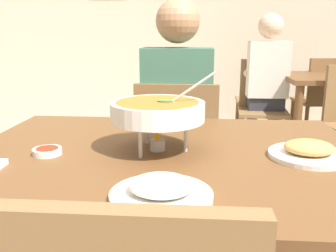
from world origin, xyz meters
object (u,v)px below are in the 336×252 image
(chair_bg_middle, at_px, (262,102))
(curry_bowl, at_px, (158,111))
(chair_diner_main, at_px, (177,153))
(chair_bg_window, at_px, (322,96))
(rice_plate, at_px, (161,190))
(patron_bg_middle, at_px, (267,77))
(chair_bg_right, at_px, (267,94))
(dining_table_main, at_px, (164,183))
(appetizer_plate, at_px, (309,151))
(sauce_dish, at_px, (47,151))
(diner_main, at_px, (178,109))

(chair_bg_middle, bearing_deg, curry_bowl, -107.57)
(chair_diner_main, relative_size, chair_bg_window, 1.00)
(curry_bowl, bearing_deg, rice_plate, -82.86)
(patron_bg_middle, bearing_deg, chair_bg_right, 77.99)
(dining_table_main, xyz_separation_m, chair_bg_window, (1.40, 2.78, -0.16))
(rice_plate, height_order, patron_bg_middle, patron_bg_middle)
(appetizer_plate, relative_size, chair_bg_middle, 0.27)
(dining_table_main, distance_m, rice_plate, 0.36)
(chair_bg_right, xyz_separation_m, chair_bg_window, (0.56, -0.06, 0.00))
(dining_table_main, xyz_separation_m, chair_bg_middle, (0.72, 2.37, -0.16))
(curry_bowl, relative_size, sauce_dish, 3.69)
(chair_bg_window, height_order, patron_bg_middle, patron_bg_middle)
(chair_diner_main, relative_size, patron_bg_middle, 0.69)
(appetizer_plate, height_order, patron_bg_middle, patron_bg_middle)
(dining_table_main, height_order, diner_main, diner_main)
(chair_diner_main, bearing_deg, sauce_dish, -113.74)
(appetizer_plate, relative_size, patron_bg_middle, 0.18)
(patron_bg_middle, bearing_deg, dining_table_main, -107.50)
(diner_main, xyz_separation_m, chair_bg_window, (1.40, 1.97, -0.24))
(dining_table_main, height_order, rice_plate, rice_plate)
(chair_diner_main, distance_m, chair_bg_window, 2.44)
(rice_plate, relative_size, chair_bg_right, 0.27)
(chair_diner_main, height_order, sauce_dish, chair_diner_main)
(appetizer_plate, bearing_deg, chair_bg_window, 71.09)
(chair_bg_middle, bearing_deg, chair_bg_window, 31.41)
(sauce_dish, distance_m, patron_bg_middle, 2.64)
(chair_bg_middle, bearing_deg, diner_main, -114.87)
(chair_diner_main, xyz_separation_m, diner_main, (0.00, 0.03, 0.24))
(dining_table_main, xyz_separation_m, chair_diner_main, (-0.00, 0.78, -0.16))
(sauce_dish, bearing_deg, diner_main, 67.07)
(sauce_dish, relative_size, patron_bg_middle, 0.07)
(sauce_dish, relative_size, chair_bg_window, 0.10)
(curry_bowl, height_order, chair_bg_right, curry_bowl)
(chair_diner_main, distance_m, rice_plate, 1.15)
(curry_bowl, distance_m, chair_bg_window, 3.13)
(sauce_dish, bearing_deg, dining_table_main, 7.38)
(dining_table_main, relative_size, diner_main, 0.98)
(appetizer_plate, xyz_separation_m, sauce_dish, (-0.81, -0.03, -0.01))
(chair_diner_main, relative_size, sauce_dish, 10.00)
(appetizer_plate, bearing_deg, curry_bowl, 175.42)
(dining_table_main, xyz_separation_m, curry_bowl, (-0.02, 0.02, 0.23))
(sauce_dish, bearing_deg, patron_bg_middle, 65.24)
(appetizer_plate, xyz_separation_m, chair_bg_middle, (0.27, 2.38, -0.28))
(chair_bg_right, bearing_deg, dining_table_main, -106.57)
(curry_bowl, xyz_separation_m, chair_bg_right, (0.87, 2.82, -0.39))
(rice_plate, bearing_deg, appetizer_plate, 37.32)
(appetizer_plate, bearing_deg, chair_bg_right, 81.99)
(sauce_dish, height_order, patron_bg_middle, patron_bg_middle)
(chair_diner_main, xyz_separation_m, patron_bg_middle, (0.74, 1.57, 0.24))
(chair_bg_window, relative_size, patron_bg_middle, 0.69)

